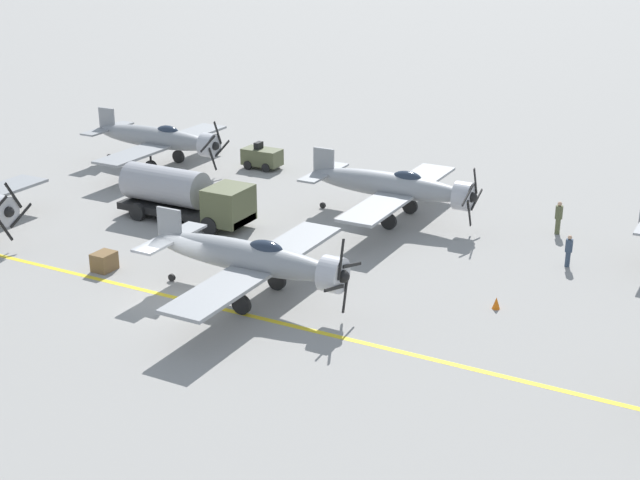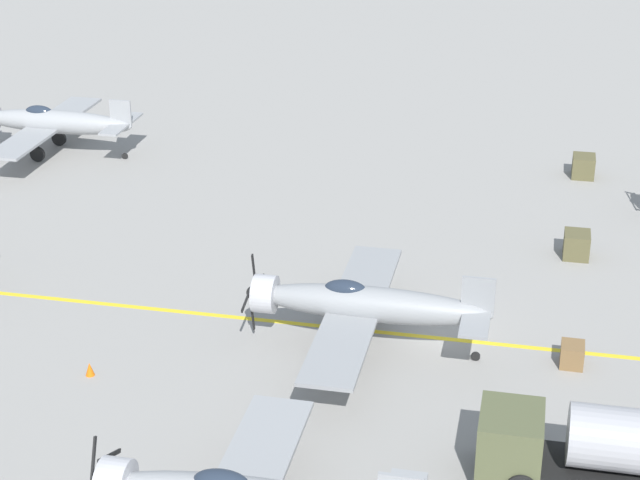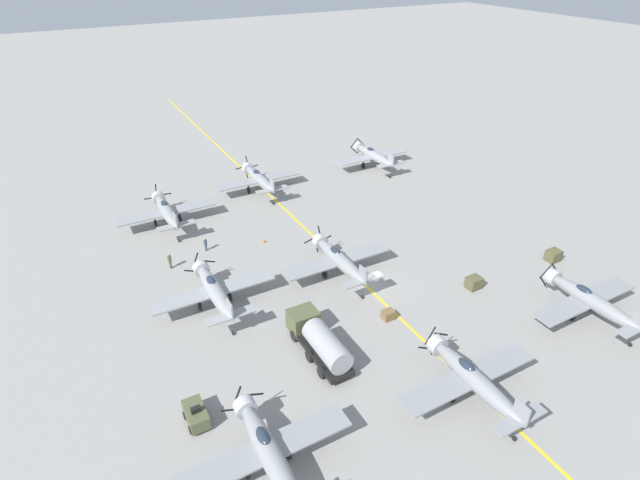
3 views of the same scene
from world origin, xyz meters
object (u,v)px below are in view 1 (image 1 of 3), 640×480
object	(u,v)px
airplane_mid_left	(395,186)
ground_crew_inspecting	(569,250)
airplane_mid_center	(252,258)
ground_crew_walking	(559,216)
supply_crate_outboard	(104,261)
traffic_cone	(496,303)
fuel_tanker	(185,196)
airplane_near_left	(160,139)
tow_tractor	(262,157)

from	to	relation	value
airplane_mid_left	ground_crew_inspecting	world-z (taller)	airplane_mid_left
airplane_mid_center	ground_crew_walking	bearing A→B (deg)	142.27
ground_crew_inspecting	supply_crate_outboard	world-z (taller)	ground_crew_inspecting
supply_crate_outboard	ground_crew_inspecting	bearing A→B (deg)	119.40
supply_crate_outboard	traffic_cone	xyz separation A→B (m)	(-4.71, 18.25, -0.18)
fuel_tanker	airplane_mid_left	bearing A→B (deg)	118.90
airplane_mid_left	supply_crate_outboard	size ratio (longest dim) A/B	11.00
ground_crew_walking	ground_crew_inspecting	bearing A→B (deg)	19.99
airplane_near_left	supply_crate_outboard	size ratio (longest dim) A/B	11.00
airplane_mid_left	tow_tractor	xyz separation A→B (m)	(-5.63, -12.24, -1.22)
tow_tractor	airplane_mid_center	bearing A→B (deg)	30.65
airplane_mid_left	ground_crew_walking	size ratio (longest dim) A/B	6.55
airplane_mid_left	traffic_cone	distance (m)	12.54
airplane_near_left	ground_crew_walking	distance (m)	27.18
tow_tractor	ground_crew_inspecting	size ratio (longest dim) A/B	1.59
airplane_near_left	ground_crew_walking	size ratio (longest dim) A/B	6.55
airplane_near_left	tow_tractor	distance (m)	7.01
tow_tractor	supply_crate_outboard	bearing A→B (deg)	8.27
tow_tractor	traffic_cone	bearing A→B (deg)	55.59
airplane_near_left	traffic_cone	world-z (taller)	airplane_near_left
airplane_mid_center	airplane_mid_left	bearing A→B (deg)	170.24
ground_crew_inspecting	traffic_cone	distance (m)	6.67
traffic_cone	ground_crew_inspecting	bearing A→B (deg)	166.36
supply_crate_outboard	traffic_cone	bearing A→B (deg)	104.48
ground_crew_walking	airplane_near_left	bearing A→B (deg)	-90.88
airplane_near_left	traffic_cone	xyz separation A→B (m)	(11.33, 27.22, -1.74)
ground_crew_inspecting	tow_tractor	bearing A→B (deg)	-109.39
airplane_near_left	ground_crew_inspecting	size ratio (longest dim) A/B	7.32
fuel_tanker	supply_crate_outboard	bearing A→B (deg)	6.05
airplane_mid_left	ground_crew_inspecting	bearing A→B (deg)	83.24
airplane_mid_left	fuel_tanker	size ratio (longest dim) A/B	1.50
ground_crew_inspecting	supply_crate_outboard	bearing A→B (deg)	-60.60
airplane_near_left	airplane_mid_left	world-z (taller)	airplane_near_left
airplane_near_left	fuel_tanker	size ratio (longest dim) A/B	1.50
airplane_mid_center	traffic_cone	world-z (taller)	airplane_mid_center
traffic_cone	airplane_near_left	bearing A→B (deg)	-112.61
airplane_mid_center	supply_crate_outboard	world-z (taller)	airplane_mid_center
airplane_mid_center	fuel_tanker	distance (m)	11.73
airplane_mid_center	airplane_mid_left	size ratio (longest dim) A/B	1.00
ground_crew_walking	supply_crate_outboard	xyz separation A→B (m)	(15.63, -18.19, -0.55)
airplane_mid_center	tow_tractor	xyz separation A→B (m)	(-18.67, -11.06, -1.22)
ground_crew_inspecting	supply_crate_outboard	xyz separation A→B (m)	(11.16, -19.81, -0.44)
airplane_near_left	supply_crate_outboard	world-z (taller)	airplane_near_left
supply_crate_outboard	tow_tractor	bearing A→B (deg)	-171.73
airplane_near_left	traffic_cone	size ratio (longest dim) A/B	21.82
airplane_mid_center	airplane_near_left	world-z (taller)	airplane_mid_center
airplane_mid_center	ground_crew_walking	world-z (taller)	airplane_mid_center
ground_crew_walking	supply_crate_outboard	distance (m)	23.99
airplane_mid_left	fuel_tanker	xyz separation A→B (m)	(5.68, -10.29, -0.50)
airplane_near_left	supply_crate_outboard	bearing A→B (deg)	36.28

